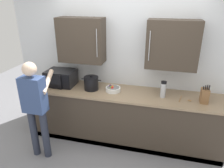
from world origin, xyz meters
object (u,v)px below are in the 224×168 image
(wooden_spoon, at_px, (185,100))
(knife_block, at_px, (205,96))
(microwave_oven, at_px, (60,78))
(stock_pot, at_px, (91,83))
(thermos_flask, at_px, (163,89))
(fruit_bowl, at_px, (113,89))
(person_figure, at_px, (35,103))

(wooden_spoon, height_order, knife_block, knife_block)
(microwave_oven, relative_size, stock_pot, 1.46)
(thermos_flask, bearing_deg, fruit_bowl, 178.51)
(fruit_bowl, xyz_separation_m, person_figure, (-1.00, -0.74, -0.02))
(microwave_oven, relative_size, person_figure, 0.32)
(knife_block, distance_m, thermos_flask, 0.61)
(microwave_oven, xyz_separation_m, wooden_spoon, (2.15, -0.09, -0.13))
(stock_pot, bearing_deg, thermos_flask, -0.19)
(knife_block, height_order, stock_pot, knife_block)
(fruit_bowl, bearing_deg, thermos_flask, -1.49)
(thermos_flask, distance_m, stock_pot, 1.19)
(stock_pot, distance_m, person_figure, 0.96)
(microwave_oven, relative_size, thermos_flask, 1.88)
(fruit_bowl, bearing_deg, knife_block, -2.20)
(thermos_flask, bearing_deg, stock_pot, 179.81)
(stock_pot, relative_size, person_figure, 0.22)
(microwave_oven, distance_m, person_figure, 0.79)
(person_figure, bearing_deg, knife_block, 15.89)
(knife_block, distance_m, fruit_bowl, 1.43)
(fruit_bowl, bearing_deg, stock_pot, -177.37)
(thermos_flask, bearing_deg, person_figure, -158.31)
(microwave_oven, relative_size, fruit_bowl, 2.00)
(wooden_spoon, bearing_deg, microwave_oven, 177.64)
(microwave_oven, relative_size, knife_block, 1.70)
(person_figure, bearing_deg, microwave_oven, 89.17)
(knife_block, bearing_deg, fruit_bowl, 177.80)
(microwave_oven, xyz_separation_m, knife_block, (2.41, -0.10, -0.02))
(person_figure, bearing_deg, thermos_flask, 21.69)
(wooden_spoon, distance_m, stock_pot, 1.54)
(thermos_flask, bearing_deg, wooden_spoon, -4.37)
(person_figure, bearing_deg, fruit_bowl, 36.65)
(stock_pot, bearing_deg, microwave_oven, 174.55)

